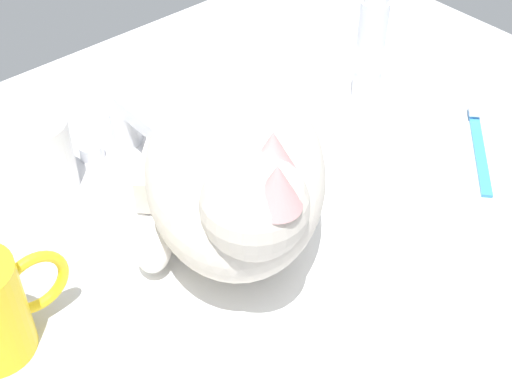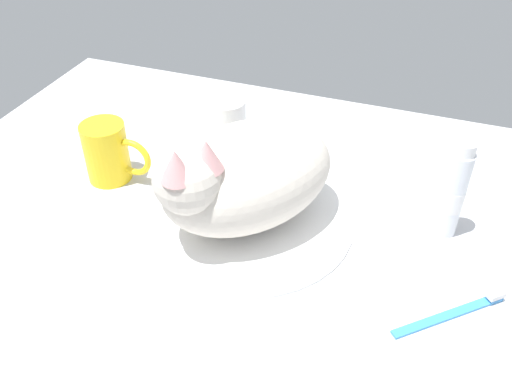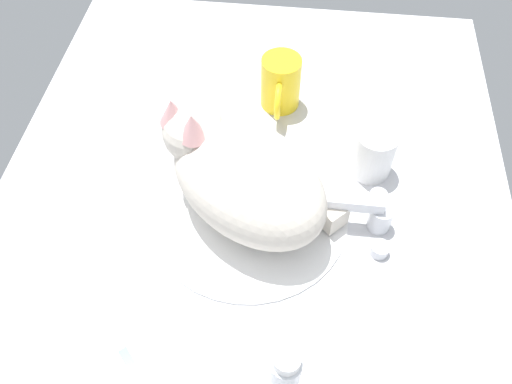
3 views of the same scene
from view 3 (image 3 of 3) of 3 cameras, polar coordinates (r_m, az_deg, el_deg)
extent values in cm
cube|color=silver|center=(83.08, -0.77, -2.92)|extent=(110.00, 82.50, 3.00)
cylinder|color=white|center=(81.48, -0.79, -2.17)|extent=(30.93, 30.93, 0.85)
cylinder|color=silver|center=(80.93, 13.38, -2.73)|extent=(3.60, 3.60, 4.39)
cube|color=silver|center=(77.69, 10.45, -1.13)|extent=(2.00, 9.28, 2.00)
cylinder|color=silver|center=(84.71, 13.13, -0.57)|extent=(2.80, 2.80, 1.80)
cylinder|color=silver|center=(79.44, 13.29, -6.08)|extent=(2.80, 2.80, 1.80)
ellipsoid|color=beige|center=(75.19, -0.85, 1.17)|extent=(29.29, 30.89, 14.70)
sphere|color=beige|center=(76.42, -6.79, 6.49)|extent=(12.87, 12.87, 9.17)
ellipsoid|color=white|center=(77.05, -5.72, 4.69)|extent=(7.64, 7.80, 5.05)
cone|color=#DB9E9E|center=(71.80, -6.94, 7.11)|extent=(5.79, 5.79, 4.13)
cone|color=#DB9E9E|center=(74.20, -9.08, 8.67)|extent=(5.79, 5.79, 4.13)
cube|color=beige|center=(80.41, 6.66, -0.89)|extent=(10.03, 9.93, 3.85)
ellipsoid|color=white|center=(85.20, 0.85, 3.63)|extent=(6.27, 6.63, 3.47)
cylinder|color=yellow|center=(94.60, 2.70, 11.83)|extent=(7.01, 7.01, 9.83)
torus|color=yellow|center=(91.14, 2.45, 9.88)|extent=(6.51, 1.00, 6.51)
cylinder|color=white|center=(85.90, 12.67, 4.17)|extent=(6.65, 6.65, 8.48)
cylinder|color=white|center=(63.65, 3.03, -20.03)|extent=(3.45, 3.45, 13.44)
cylinder|color=white|center=(56.40, 3.38, -17.83)|extent=(2.93, 2.93, 1.80)
camera|label=1|loc=(0.94, -32.18, 39.05)|focal=51.99mm
camera|label=2|loc=(0.70, -64.50, 13.37)|focal=38.87mm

